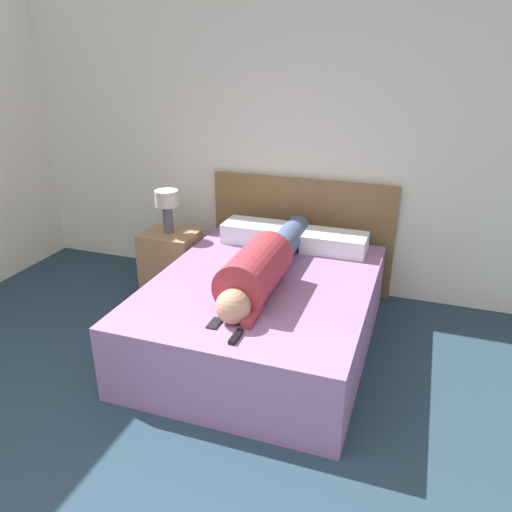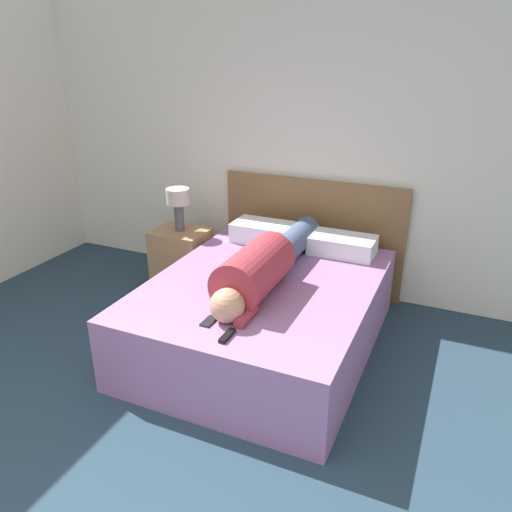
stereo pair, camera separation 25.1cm
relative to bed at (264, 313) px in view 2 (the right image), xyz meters
name	(u,v)px [view 2 (the right image)]	position (x,y,z in m)	size (l,w,h in m)	color
wall_back	(299,144)	(-0.17, 1.15, 1.04)	(6.26, 0.06, 2.60)	silver
bed	(264,313)	(0.00, 0.00, 0.00)	(1.53, 1.93, 0.53)	#936699
headboard	(311,235)	(0.00, 1.08, 0.24)	(1.65, 0.04, 1.02)	brown
nightstand	(182,259)	(-1.08, 0.60, 0.02)	(0.48, 0.39, 0.56)	#A37A51
table_lamp	(178,201)	(-1.08, 0.60, 0.56)	(0.20, 0.20, 0.38)	#4C4C51
person_lying	(265,265)	(0.02, -0.03, 0.41)	(0.34, 1.63, 0.34)	tan
pillow_near_headboard	(265,232)	(-0.30, 0.73, 0.34)	(0.54, 0.31, 0.16)	white
pillow_second	(342,245)	(0.37, 0.73, 0.34)	(0.52, 0.31, 0.15)	white
tv_remote	(227,336)	(0.10, -0.78, 0.27)	(0.04, 0.15, 0.02)	black
cell_phone	(209,321)	(-0.08, -0.67, 0.27)	(0.06, 0.13, 0.01)	black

